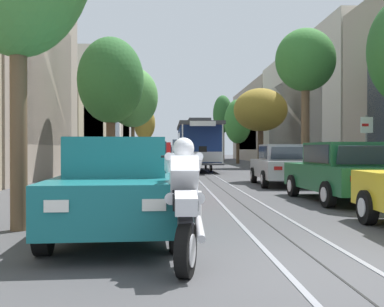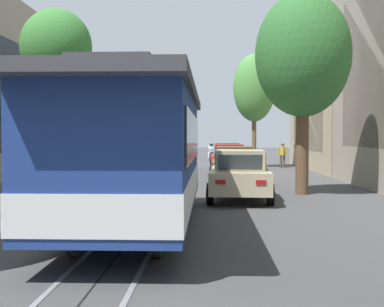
{
  "view_description": "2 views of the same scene",
  "coord_description": "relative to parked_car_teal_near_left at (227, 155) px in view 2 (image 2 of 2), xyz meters",
  "views": [
    {
      "loc": [
        -1.85,
        -5.17,
        1.4
      ],
      "look_at": [
        -0.47,
        22.97,
        1.13
      ],
      "focal_mm": 43.26,
      "sensor_mm": 36.0,
      "label": 1
    },
    {
      "loc": [
        -1.56,
        35.41,
        2.01
      ],
      "look_at": [
        -0.67,
        10.42,
        1.15
      ],
      "focal_mm": 46.62,
      "sensor_mm": 36.0,
      "label": 2
    }
  ],
  "objects": [
    {
      "name": "parked_car_brown_mid_left",
      "position": [
        0.09,
        11.43,
        0.0
      ],
      "size": [
        2.1,
        4.4,
        1.58
      ],
      "color": "brown",
      "rests_on": "ground"
    },
    {
      "name": "parked_car_green_second_right",
      "position": [
        5.44,
        4.57,
        0.0
      ],
      "size": [
        2.14,
        4.42,
        1.58
      ],
      "color": "#1E6038",
      "rests_on": "ground"
    },
    {
      "name": "cable_car_trolley",
      "position": [
        2.69,
        22.7,
        0.86
      ],
      "size": [
        2.56,
        9.14,
        3.28
      ],
      "color": "navy",
      "rests_on": "ground"
    },
    {
      "name": "street_tree_kerb_right_second",
      "position": [
        7.15,
        13.59,
        4.63
      ],
      "size": [
        2.8,
        2.44,
        7.0
      ],
      "color": "brown",
      "rests_on": "ground"
    },
    {
      "name": "parked_car_silver_mid_right",
      "position": [
        5.17,
        10.05,
        0.0
      ],
      "size": [
        2.11,
        4.41,
        1.58
      ],
      "color": "#B7B7BC",
      "rests_on": "ground"
    },
    {
      "name": "parked_car_beige_fourth_left",
      "position": [
        0.18,
        17.1,
        0.0
      ],
      "size": [
        2.14,
        4.42,
        1.58
      ],
      "color": "#C1B28E",
      "rests_on": "ground"
    },
    {
      "name": "parked_car_teal_near_left",
      "position": [
        0.0,
        0.0,
        0.0
      ],
      "size": [
        2.15,
        4.42,
        1.58
      ],
      "color": "#196B70",
      "rests_on": "ground"
    },
    {
      "name": "parked_car_red_second_left",
      "position": [
        0.11,
        5.42,
        0.0
      ],
      "size": [
        2.1,
        4.41,
        1.58
      ],
      "color": "red",
      "rests_on": "ground"
    },
    {
      "name": "parked_car_yellow_near_right",
      "position": [
        5.33,
        -0.61,
        0.0
      ],
      "size": [
        2.13,
        4.42,
        1.58
      ],
      "color": "gold",
      "rests_on": "ground"
    },
    {
      "name": "street_tree_kerb_right_near",
      "position": [
        7.23,
        4.33,
        3.14
      ],
      "size": [
        2.3,
        1.99,
        5.52
      ],
      "color": "#4C3826",
      "rests_on": "ground"
    },
    {
      "name": "street_tree_kerb_left_second",
      "position": [
        -2.07,
        15.6,
        3.98
      ],
      "size": [
        3.28,
        3.25,
        6.97
      ],
      "color": "brown",
      "rests_on": "ground"
    },
    {
      "name": "fire_hydrant",
      "position": [
        -1.48,
        9.14,
        -0.38
      ],
      "size": [
        0.4,
        0.22,
        0.84
      ],
      "color": "gold",
      "rests_on": "ground"
    },
    {
      "name": "ground_plane",
      "position": [
        2.69,
        23.42,
        -0.8
      ],
      "size": [
        161.48,
        161.48,
        0.0
      ],
      "primitive_type": "plane",
      "color": "#424244"
    },
    {
      "name": "street_sign_post",
      "position": [
        6.78,
        6.05,
        0.72
      ],
      "size": [
        0.36,
        0.09,
        2.43
      ],
      "color": "slate",
      "rests_on": "ground"
    },
    {
      "name": "street_tree_kerb_left_near",
      "position": [
        -1.75,
        0.51,
        4.33
      ],
      "size": [
        2.73,
        2.25,
        7.36
      ],
      "color": "brown",
      "rests_on": "ground"
    },
    {
      "name": "pedestrian_on_left_pavement",
      "position": [
        -3.5,
        1.18,
        0.12
      ],
      "size": [
        0.55,
        0.42,
        1.62
      ],
      "color": "#4C4233",
      "rests_on": "ground"
    },
    {
      "name": "motorcycle_with_rider",
      "position": [
        1.02,
        -1.98,
        0.01
      ],
      "size": [
        0.55,
        1.95,
        1.54
      ],
      "color": "black",
      "rests_on": "ground"
    }
  ]
}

